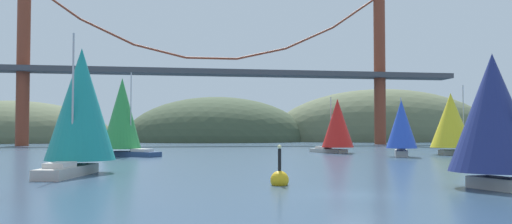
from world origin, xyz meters
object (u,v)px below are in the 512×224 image
sailboat_green_sail (123,115)px  channel_buoy (280,179)px  sailboat_red_spinnaker (337,124)px  sailboat_yellow_sail (452,122)px  sailboat_navy_sail (495,116)px  sailboat_blue_spinnaker (401,126)px  sailboat_teal_sail (81,107)px

sailboat_green_sail → channel_buoy: sailboat_green_sail is taller
sailboat_red_spinnaker → channel_buoy: bearing=-112.4°
sailboat_yellow_sail → sailboat_red_spinnaker: 15.85m
sailboat_navy_sail → sailboat_blue_spinnaker: bearing=72.9°
sailboat_green_sail → channel_buoy: size_ratio=4.07×
sailboat_teal_sail → sailboat_red_spinnaker: (30.84, 32.24, -0.82)m
sailboat_green_sail → sailboat_blue_spinnaker: size_ratio=1.43×
sailboat_green_sail → sailboat_blue_spinnaker: sailboat_green_sail is taller
sailboat_yellow_sail → channel_buoy: size_ratio=3.62×
sailboat_green_sail → sailboat_red_spinnaker: 30.61m
sailboat_yellow_sail → sailboat_green_sail: bearing=174.4°
sailboat_yellow_sail → sailboat_green_sail: 43.78m
sailboat_blue_spinnaker → sailboat_navy_sail: bearing=-107.1°
sailboat_navy_sail → sailboat_yellow_sail: sailboat_yellow_sail is taller
sailboat_blue_spinnaker → channel_buoy: 37.70m
sailboat_navy_sail → channel_buoy: size_ratio=3.37×
sailboat_navy_sail → sailboat_green_sail: 48.79m
sailboat_yellow_sail → sailboat_blue_spinnaker: bearing=-157.3°
sailboat_navy_sail → channel_buoy: bearing=160.7°
sailboat_red_spinnaker → channel_buoy: (-17.70, -42.87, -3.85)m
sailboat_teal_sail → sailboat_green_sail: bearing=88.9°
sailboat_green_sail → channel_buoy: bearing=-71.9°
sailboat_navy_sail → sailboat_green_sail: sailboat_green_sail is taller
sailboat_blue_spinnaker → sailboat_red_spinnaker: sailboat_red_spinnaker is taller
sailboat_navy_sail → sailboat_red_spinnaker: (6.36, 46.84, 0.17)m
channel_buoy → sailboat_red_spinnaker: bearing=67.6°
sailboat_red_spinnaker → channel_buoy: 46.54m
sailboat_blue_spinnaker → sailboat_teal_sail: bearing=-150.5°
sailboat_yellow_sail → sailboat_teal_sail: size_ratio=0.92×
sailboat_teal_sail → sailboat_red_spinnaker: size_ratio=1.25×
sailboat_yellow_sail → sailboat_navy_sail: bearing=-117.2°
sailboat_yellow_sail → sailboat_green_sail: sailboat_green_sail is taller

